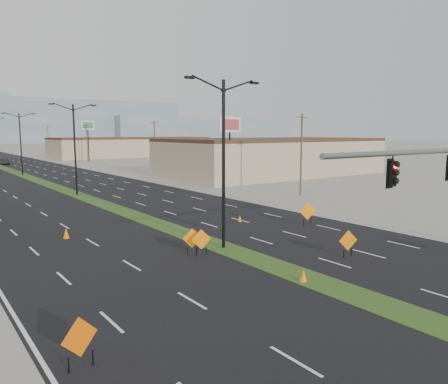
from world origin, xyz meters
TOP-DOWN VIEW (x-y plane):
  - ground at (0.00, 0.00)m, footprint 600.00×600.00m
  - building_se_near at (34.00, 45.00)m, footprint 36.00×18.00m
  - building_se_far at (38.00, 110.00)m, footprint 44.00×16.00m
  - mesa_center at (40.00, 300.00)m, footprint 220.00×50.00m
  - mesa_east at (180.00, 290.00)m, footprint 160.00×50.00m
  - streetlight_0 at (0.00, 12.00)m, footprint 5.15×0.24m
  - streetlight_1 at (0.00, 40.00)m, footprint 5.15×0.24m
  - streetlight_2 at (0.00, 68.00)m, footprint 5.15×0.24m
  - utility_pole_0 at (20.00, 25.00)m, footprint 1.60×0.20m
  - utility_pole_1 at (20.00, 60.00)m, footprint 1.60×0.20m
  - utility_pole_2 at (20.00, 95.00)m, footprint 1.60×0.20m
  - utility_pole_3 at (20.00, 130.00)m, footprint 1.60×0.20m
  - car_mid at (2.00, 95.36)m, footprint 1.40×3.90m
  - construction_sign_0 at (-11.45, 3.43)m, footprint 1.19×0.40m
  - construction_sign_1 at (-2.20, 12.06)m, footprint 1.10×0.33m
  - construction_sign_2 at (-2.00, 11.40)m, footprint 1.13×0.34m
  - construction_sign_3 at (4.53, 6.33)m, footprint 1.12×0.39m
  - construction_sign_5 at (8.90, 13.50)m, footprint 1.29×0.49m
  - cone_0 at (-0.55, 4.87)m, footprint 0.48×0.48m
  - cone_1 at (0.03, 15.32)m, footprint 0.43×0.43m
  - cone_2 at (5.63, 17.60)m, footprint 0.41×0.41m
  - cone_3 at (-7.01, 20.10)m, footprint 0.46×0.46m
  - pole_sign_east_near at (18.66, 36.36)m, footprint 2.90×1.09m
  - pole_sign_east_far at (20.84, 96.55)m, footprint 3.17×0.57m

SIDE VIEW (x-z plane):
  - ground at x=0.00m, z-range 0.00..0.00m
  - cone_2 at x=5.63m, z-range 0.00..0.55m
  - cone_0 at x=-0.55m, z-range 0.00..0.63m
  - cone_1 at x=0.03m, z-range 0.00..0.65m
  - cone_3 at x=-7.01m, z-range 0.00..0.69m
  - car_mid at x=2.00m, z-range 0.00..1.28m
  - construction_sign_1 at x=-2.20m, z-range 0.13..1.63m
  - construction_sign_2 at x=-2.00m, z-range 0.13..1.68m
  - construction_sign_3 at x=4.53m, z-range 0.13..1.68m
  - construction_sign_0 at x=-11.45m, z-range 0.14..1.78m
  - construction_sign_5 at x=8.90m, z-range 0.16..1.97m
  - building_se_far at x=38.00m, z-range 0.00..5.00m
  - building_se_near at x=34.00m, z-range 0.00..5.50m
  - utility_pole_0 at x=20.00m, z-range 0.17..9.17m
  - utility_pole_1 at x=20.00m, z-range 0.17..9.17m
  - utility_pole_2 at x=20.00m, z-range 0.17..9.17m
  - utility_pole_3 at x=20.00m, z-range 0.17..9.17m
  - streetlight_0 at x=0.00m, z-range 0.41..10.43m
  - streetlight_1 at x=0.00m, z-range 0.41..10.43m
  - streetlight_2 at x=0.00m, z-range 0.41..10.43m
  - pole_sign_east_near at x=18.66m, z-range 2.78..11.70m
  - pole_sign_east_far at x=20.84m, z-range 3.07..12.76m
  - mesa_east at x=180.00m, z-range 0.00..18.00m
  - mesa_center at x=40.00m, z-range 0.00..28.00m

